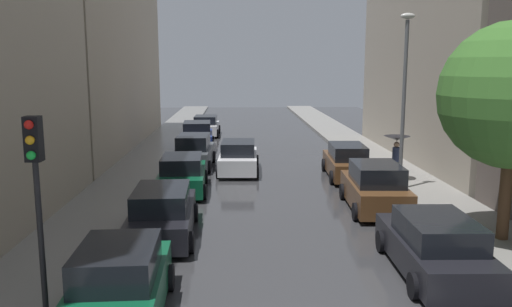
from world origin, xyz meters
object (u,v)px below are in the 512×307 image
Objects in this scene: parked_car_left_fifth at (197,136)px; parked_car_left_nearest at (120,285)px; parked_car_left_fourth at (194,152)px; lamp_post_right at (404,91)px; parked_car_left_sixth at (206,126)px; parked_car_left_second at (163,214)px; car_midroad at (238,158)px; traffic_light_left_corner at (36,174)px; parked_car_left_third at (182,175)px; parked_car_right_second at (375,188)px; parked_car_right_third at (347,162)px; pedestrian_foreground at (397,146)px; parked_car_right_nearest at (434,246)px.

parked_car_left_nearest is at bearing 177.37° from parked_car_left_fifth.
lamp_post_right is at bearing -119.60° from parked_car_left_fourth.
parked_car_left_second is at bearing -179.04° from parked_car_left_sixth.
parked_car_left_fourth is at bearing 179.84° from parked_car_left_fifth.
traffic_light_left_corner reaches higher than car_midroad.
lamp_post_right reaches higher than parked_car_left_third.
parked_car_left_fourth is at bearing 62.95° from car_midroad.
car_midroad is 16.37m from traffic_light_left_corner.
traffic_light_left_corner is at bearing 169.89° from parked_car_left_third.
car_midroad is at bearing -169.07° from parked_car_left_sixth.
parked_car_left_third is 0.99× the size of parked_car_right_second.
parked_car_right_third is (7.84, 13.93, -0.03)m from parked_car_left_nearest.
car_midroad is (2.43, 3.98, 0.01)m from parked_car_left_third.
car_midroad is at bearing 77.37° from parked_car_right_third.
parked_car_left_fifth is at bearing 128.65° from lamp_post_right.
parked_car_left_second is 12.19m from pedestrian_foreground.
parked_car_left_third is 4.66m from car_midroad.
parked_car_left_second is 1.09× the size of parked_car_left_fifth.
traffic_light_left_corner is at bearing 167.39° from car_midroad.
lamp_post_right is (1.78, 2.60, 3.53)m from parked_car_right_second.
parked_car_left_second is 1.08× the size of car_midroad.
parked_car_right_nearest is at bearing -150.58° from parked_car_left_fourth.
parked_car_left_nearest reaches higher than car_midroad.
pedestrian_foreground is at bearing -107.74° from car_midroad.
pedestrian_foreground is at bearing -148.58° from parked_car_left_sixth.
parked_car_right_nearest is at bearing -156.84° from car_midroad.
traffic_light_left_corner is at bearing 149.32° from parked_car_right_third.
lamp_post_right is at bearing -61.50° from parked_car_left_second.
traffic_light_left_corner is (-1.67, -11.67, 2.53)m from parked_car_left_third.
parked_car_left_third is 0.96× the size of parked_car_right_third.
parked_car_left_nearest is 0.88× the size of parked_car_left_second.
pedestrian_foreground is (9.70, -16.53, 0.99)m from parked_car_left_sixth.
parked_car_right_second is at bearing 92.45° from pedestrian_foreground.
parked_car_left_third is at bearing 111.00° from parked_car_right_third.
lamp_post_right reaches higher than parked_car_right_second.
pedestrian_foreground is at bearing -138.24° from parked_car_left_fifth.
lamp_post_right is (9.36, 5.47, 3.59)m from parked_car_left_second.
parked_car_left_second is at bearing -149.67° from lamp_post_right.
parked_car_right_second reaches higher than parked_car_left_fifth.
traffic_light_left_corner is 0.59× the size of lamp_post_right.
parked_car_left_nearest is at bearing -179.33° from parked_car_left_sixth.
parked_car_right_second is at bearing -44.92° from parked_car_left_nearest.
parked_car_left_sixth is at bearing -31.28° from pedestrian_foreground.
parked_car_left_fourth is 0.94× the size of parked_car_right_nearest.
parked_car_left_second is 11.22m from parked_car_left_fourth.
parked_car_left_nearest is 15.57m from car_midroad.
parked_car_right_third is (0.11, 5.61, -0.06)m from parked_car_right_second.
parked_car_right_second reaches higher than parked_car_left_third.
parked_car_left_second is at bearing 140.41° from parked_car_right_third.
parked_car_left_third reaches higher than parked_car_left_sixth.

